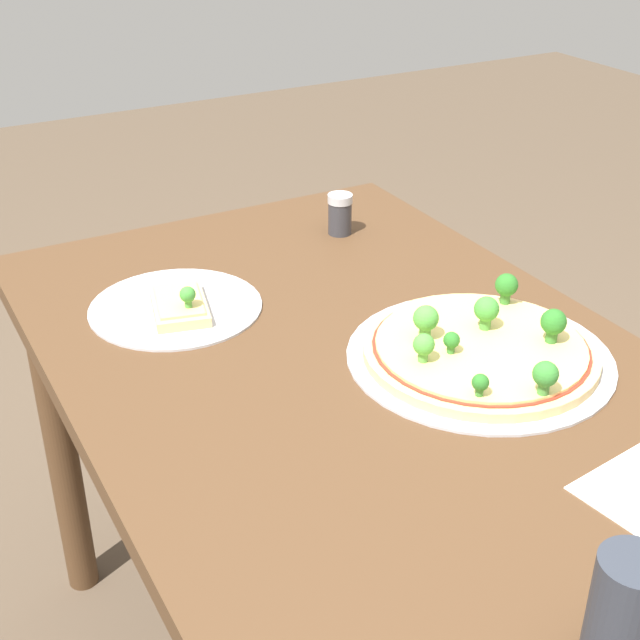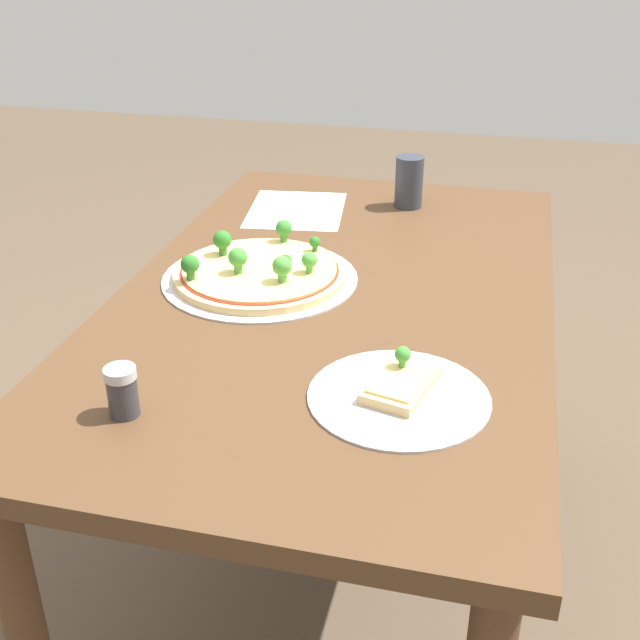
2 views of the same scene
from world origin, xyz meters
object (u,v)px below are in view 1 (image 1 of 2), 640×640
object	(u,v)px
dining_table	(381,440)
drinking_cup	(625,614)
pizza_tray_slice	(178,306)
condiment_shaker	(340,214)
pizza_tray_whole	(481,349)

from	to	relation	value
dining_table	drinking_cup	distance (m)	0.51
drinking_cup	dining_table	bearing A→B (deg)	172.54
pizza_tray_slice	dining_table	bearing A→B (deg)	27.43
drinking_cup	condiment_shaker	bearing A→B (deg)	164.53
dining_table	drinking_cup	world-z (taller)	drinking_cup
pizza_tray_whole	condiment_shaker	xyz separation A→B (m)	(-0.47, 0.05, 0.02)
pizza_tray_slice	pizza_tray_whole	bearing A→B (deg)	43.63
pizza_tray_whole	condiment_shaker	size ratio (longest dim) A/B	4.97
pizza_tray_whole	pizza_tray_slice	distance (m)	0.46
pizza_tray_whole	drinking_cup	xyz separation A→B (m)	(0.47, -0.21, 0.04)
pizza_tray_whole	condiment_shaker	distance (m)	0.48
dining_table	condiment_shaker	size ratio (longest dim) A/B	17.69
condiment_shaker	dining_table	bearing A→B (deg)	-23.22
pizza_tray_whole	drinking_cup	size ratio (longest dim) A/B	3.12
pizza_tray_slice	condiment_shaker	world-z (taller)	condiment_shaker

